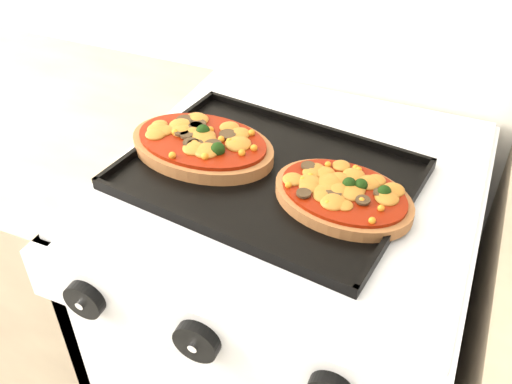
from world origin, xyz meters
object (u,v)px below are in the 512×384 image
at_px(baking_tray, 268,173).
at_px(pizza_left, 202,144).
at_px(stove, 287,342).
at_px(pizza_right, 343,194).

distance_m(baking_tray, pizza_left, 0.13).
distance_m(stove, pizza_left, 0.51).
relative_size(stove, pizza_right, 4.16).
distance_m(stove, pizza_right, 0.49).
relative_size(stove, pizza_left, 3.58).
height_order(pizza_left, pizza_right, pizza_left).
bearing_deg(baking_tray, pizza_left, -178.49).
xyz_separation_m(stove, pizza_right, (0.10, -0.06, 0.48)).
bearing_deg(pizza_right, pizza_left, 172.24).
distance_m(baking_tray, pizza_right, 0.13).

